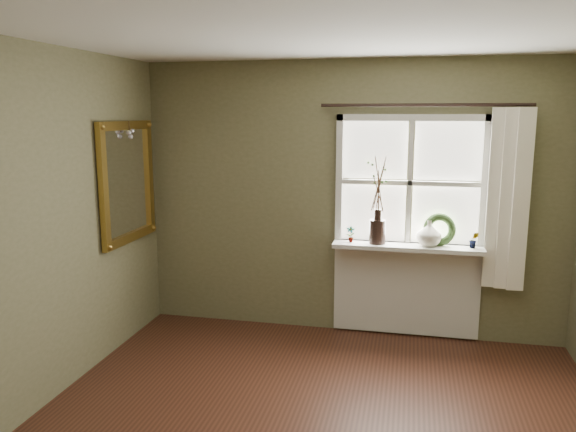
# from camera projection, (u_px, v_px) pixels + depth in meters

# --- Properties ---
(ceiling) EXTENTS (4.50, 4.50, 0.00)m
(ceiling) POSITION_uv_depth(u_px,v_px,m) (307.00, 18.00, 2.92)
(ceiling) COLOR silver
(ceiling) RESTS_ON ground
(wall_back) EXTENTS (4.00, 0.10, 2.60)m
(wall_back) POSITION_uv_depth(u_px,v_px,m) (350.00, 199.00, 5.36)
(wall_back) COLOR #686544
(wall_back) RESTS_ON ground
(window_frame) EXTENTS (1.36, 0.06, 1.24)m
(window_frame) POSITION_uv_depth(u_px,v_px,m) (410.00, 183.00, 5.15)
(window_frame) COLOR silver
(window_frame) RESTS_ON wall_back
(window_sill) EXTENTS (1.36, 0.26, 0.04)m
(window_sill) POSITION_uv_depth(u_px,v_px,m) (407.00, 247.00, 5.15)
(window_sill) COLOR silver
(window_sill) RESTS_ON wall_back
(window_apron) EXTENTS (1.36, 0.04, 0.88)m
(window_apron) POSITION_uv_depth(u_px,v_px,m) (406.00, 289.00, 5.33)
(window_apron) COLOR silver
(window_apron) RESTS_ON ground
(dark_jug) EXTENTS (0.18, 0.18, 0.22)m
(dark_jug) POSITION_uv_depth(u_px,v_px,m) (377.00, 232.00, 5.18)
(dark_jug) COLOR black
(dark_jug) RESTS_ON window_sill
(cream_vase) EXTENTS (0.23, 0.23, 0.24)m
(cream_vase) POSITION_uv_depth(u_px,v_px,m) (429.00, 233.00, 5.08)
(cream_vase) COLOR beige
(cream_vase) RESTS_ON window_sill
(wreath) EXTENTS (0.33, 0.20, 0.31)m
(wreath) POSITION_uv_depth(u_px,v_px,m) (439.00, 233.00, 5.10)
(wreath) COLOR #2E4820
(wreath) RESTS_ON window_sill
(potted_plant_left) EXTENTS (0.08, 0.06, 0.15)m
(potted_plant_left) POSITION_uv_depth(u_px,v_px,m) (351.00, 234.00, 5.24)
(potted_plant_left) COLOR #2E4820
(potted_plant_left) RESTS_ON window_sill
(potted_plant_right) EXTENTS (0.08, 0.07, 0.15)m
(potted_plant_right) POSITION_uv_depth(u_px,v_px,m) (474.00, 240.00, 5.01)
(potted_plant_right) COLOR #2E4820
(potted_plant_right) RESTS_ON window_sill
(curtain) EXTENTS (0.36, 0.12, 1.59)m
(curtain) POSITION_uv_depth(u_px,v_px,m) (507.00, 200.00, 4.89)
(curtain) COLOR white
(curtain) RESTS_ON wall_back
(curtain_rod) EXTENTS (1.84, 0.03, 0.03)m
(curtain_rod) POSITION_uv_depth(u_px,v_px,m) (424.00, 105.00, 4.94)
(curtain_rod) COLOR black
(curtain_rod) RESTS_ON wall_back
(gilt_mirror) EXTENTS (0.10, 0.92, 1.10)m
(gilt_mirror) POSITION_uv_depth(u_px,v_px,m) (128.00, 182.00, 5.11)
(gilt_mirror) COLOR white
(gilt_mirror) RESTS_ON wall_left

